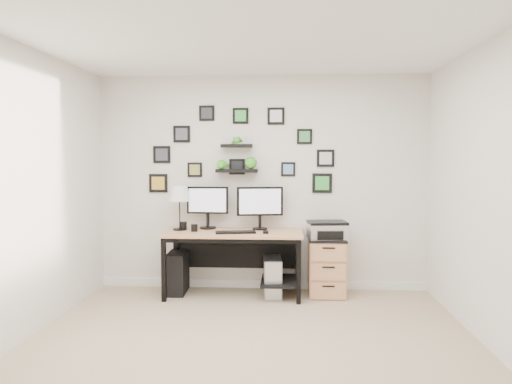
# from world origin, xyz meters

# --- Properties ---
(room) EXTENTS (4.00, 4.00, 4.00)m
(room) POSITION_xyz_m (0.00, 1.98, 0.05)
(room) COLOR tan
(room) RESTS_ON ground
(desk) EXTENTS (1.60, 0.70, 0.75)m
(desk) POSITION_xyz_m (-0.28, 1.67, 0.63)
(desk) COLOR tan
(desk) RESTS_ON ground
(monitor_left) EXTENTS (0.50, 0.20, 0.51)m
(monitor_left) POSITION_xyz_m (-0.65, 1.86, 1.05)
(monitor_left) COLOR black
(monitor_left) RESTS_ON desk
(monitor_right) EXTENTS (0.55, 0.20, 0.51)m
(monitor_right) POSITION_xyz_m (-0.02, 1.82, 1.05)
(monitor_right) COLOR black
(monitor_right) RESTS_ON desk
(keyboard) EXTENTS (0.47, 0.22, 0.02)m
(keyboard) POSITION_xyz_m (-0.28, 1.52, 0.76)
(keyboard) COLOR black
(keyboard) RESTS_ON desk
(mouse) EXTENTS (0.07, 0.10, 0.03)m
(mouse) POSITION_xyz_m (0.07, 1.53, 0.76)
(mouse) COLOR black
(mouse) RESTS_ON desk
(table_lamp) EXTENTS (0.26, 0.26, 0.53)m
(table_lamp) POSITION_xyz_m (-0.96, 1.73, 1.17)
(table_lamp) COLOR black
(table_lamp) RESTS_ON desk
(mug) EXTENTS (0.08, 0.08, 0.08)m
(mug) POSITION_xyz_m (-0.77, 1.62, 0.79)
(mug) COLOR black
(mug) RESTS_ON desk
(pen_cup) EXTENTS (0.08, 0.08, 0.10)m
(pen_cup) POSITION_xyz_m (-0.92, 1.74, 0.80)
(pen_cup) COLOR black
(pen_cup) RESTS_ON desk
(pc_tower_black) EXTENTS (0.23, 0.49, 0.48)m
(pc_tower_black) POSITION_xyz_m (-1.00, 1.72, 0.24)
(pc_tower_black) COLOR black
(pc_tower_black) RESTS_ON ground
(pc_tower_grey) EXTENTS (0.23, 0.46, 0.45)m
(pc_tower_grey) POSITION_xyz_m (0.14, 1.64, 0.22)
(pc_tower_grey) COLOR gray
(pc_tower_grey) RESTS_ON ground
(file_cabinet) EXTENTS (0.43, 0.53, 0.67)m
(file_cabinet) POSITION_xyz_m (0.77, 1.72, 0.34)
(file_cabinet) COLOR tan
(file_cabinet) RESTS_ON ground
(printer) EXTENTS (0.48, 0.40, 0.20)m
(printer) POSITION_xyz_m (0.77, 1.71, 0.77)
(printer) COLOR silver
(printer) RESTS_ON file_cabinet
(wall_decor) EXTENTS (2.27, 0.18, 1.06)m
(wall_decor) POSITION_xyz_m (-0.28, 1.93, 1.65)
(wall_decor) COLOR black
(wall_decor) RESTS_ON ground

